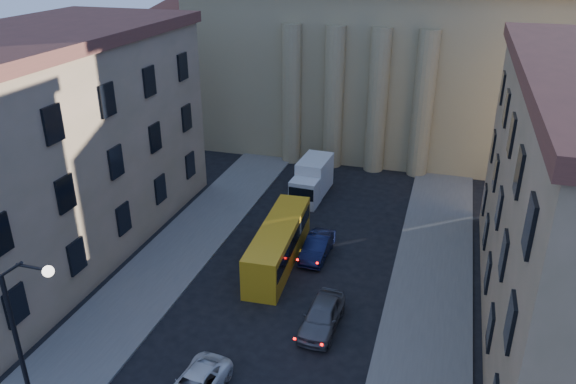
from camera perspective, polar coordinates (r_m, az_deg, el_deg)
name	(u,v)px	position (r m, az deg, el deg)	size (l,w,h in m)	color
sidewalk_left	(136,297)	(35.69, -15.17, -10.26)	(5.00, 60.00, 0.15)	#5B5853
sidewalk_right	(423,351)	(31.42, 13.55, -15.46)	(5.00, 60.00, 0.15)	#5B5853
church	(380,21)	(62.95, 9.29, 16.81)	(68.02, 28.76, 36.60)	#92805A
building_left	(40,147)	(40.09, -23.87, 4.19)	(11.60, 26.60, 14.70)	tan
street_lamp	(26,334)	(25.63, -25.10, -12.97)	(2.62, 0.44, 8.83)	black
car_right_far	(322,316)	(31.88, 3.49, -12.42)	(1.86, 4.61, 1.57)	#535258
car_right_distant	(318,247)	(38.37, 3.02, -5.57)	(1.52, 4.36, 1.44)	black
city_bus	(279,243)	(37.28, -0.96, -5.17)	(2.72, 9.79, 2.73)	#CA9216
box_truck	(312,180)	(46.79, 2.43, 1.22)	(2.48, 5.74, 3.10)	silver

